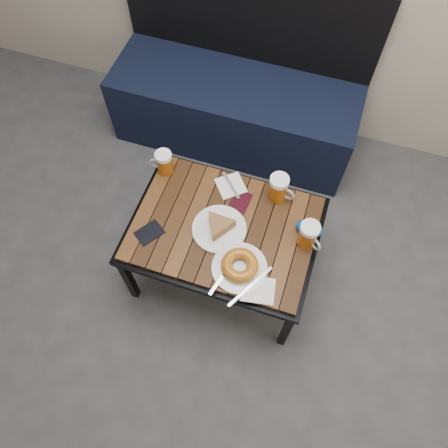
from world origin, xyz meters
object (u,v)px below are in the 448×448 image
(knit_pouch, at_px, (309,228))
(passport_burgundy, at_px, (240,202))
(beer_mug_centre, at_px, (279,188))
(plate_pie, at_px, (219,227))
(plate_bagel, at_px, (240,266))
(beer_mug_right, at_px, (309,235))
(beer_mug_left, at_px, (164,162))
(cafe_table, at_px, (224,232))
(passport_navy, at_px, (149,233))
(bench, at_px, (236,103))

(knit_pouch, bearing_deg, passport_burgundy, 171.59)
(beer_mug_centre, relative_size, plate_pie, 0.58)
(beer_mug_centre, xyz_separation_m, plate_bagel, (-0.06, -0.40, -0.04))
(beer_mug_right, height_order, plate_pie, beer_mug_right)
(beer_mug_left, distance_m, plate_bagel, 0.62)
(beer_mug_left, bearing_deg, cafe_table, 138.23)
(beer_mug_centre, xyz_separation_m, passport_navy, (-0.49, -0.36, -0.07))
(passport_navy, distance_m, knit_pouch, 0.70)
(beer_mug_right, xyz_separation_m, passport_navy, (-0.67, -0.17, -0.06))
(beer_mug_left, relative_size, beer_mug_centre, 0.89)
(cafe_table, bearing_deg, passport_navy, -156.53)
(passport_navy, bearing_deg, plate_pie, 55.53)
(bench, bearing_deg, cafe_table, -75.99)
(passport_navy, distance_m, passport_burgundy, 0.43)
(beer_mug_right, bearing_deg, bench, 160.66)
(plate_pie, distance_m, knit_pouch, 0.39)
(beer_mug_right, xyz_separation_m, plate_bagel, (-0.24, -0.21, -0.04))
(passport_navy, bearing_deg, beer_mug_centre, 71.02)
(passport_navy, bearing_deg, beer_mug_right, 48.98)
(cafe_table, bearing_deg, plate_pie, -127.34)
(bench, xyz_separation_m, beer_mug_centre, (0.41, -0.68, 0.27))
(beer_mug_right, relative_size, knit_pouch, 1.12)
(knit_pouch, bearing_deg, passport_navy, -160.93)
(beer_mug_right, distance_m, plate_pie, 0.38)
(cafe_table, xyz_separation_m, passport_navy, (-0.30, -0.13, 0.05))
(beer_mug_left, bearing_deg, plate_pie, 134.76)
(beer_mug_left, relative_size, passport_navy, 1.07)
(plate_pie, height_order, passport_navy, plate_pie)
(beer_mug_left, relative_size, beer_mug_right, 0.92)
(cafe_table, relative_size, passport_navy, 7.24)
(beer_mug_centre, relative_size, passport_navy, 1.20)
(bench, relative_size, beer_mug_centre, 10.07)
(plate_pie, distance_m, passport_navy, 0.31)
(beer_mug_left, distance_m, beer_mug_right, 0.74)
(plate_bagel, bearing_deg, passport_navy, 174.79)
(passport_burgundy, relative_size, knit_pouch, 0.97)
(passport_burgundy, height_order, knit_pouch, knit_pouch)
(plate_pie, bearing_deg, knit_pouch, 17.43)
(bench, xyz_separation_m, passport_navy, (-0.08, -1.04, 0.20))
(bench, xyz_separation_m, plate_pie, (0.21, -0.93, 0.23))
(bench, xyz_separation_m, knit_pouch, (0.59, -0.81, 0.23))
(plate_bagel, relative_size, passport_navy, 2.55)
(passport_burgundy, distance_m, knit_pouch, 0.34)
(cafe_table, xyz_separation_m, plate_pie, (-0.02, -0.02, 0.07))
(plate_pie, bearing_deg, cafe_table, 52.66)
(beer_mug_left, distance_m, plate_pie, 0.42)
(cafe_table, bearing_deg, beer_mug_left, 150.50)
(bench, distance_m, plate_bagel, 1.16)
(plate_pie, height_order, passport_burgundy, plate_pie)
(bench, xyz_separation_m, cafe_table, (0.23, -0.91, 0.16))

